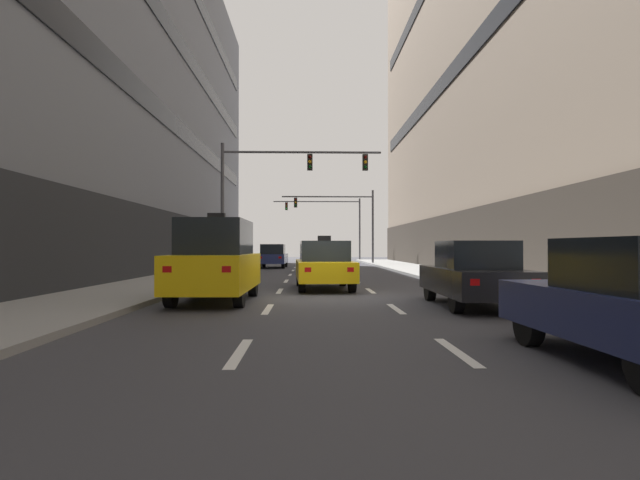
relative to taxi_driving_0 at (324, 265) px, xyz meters
name	(u,v)px	position (x,y,z in m)	size (l,w,h in m)	color
ground_plane	(327,297)	(0.02, -2.75, -0.85)	(120.00, 120.00, 0.00)	#38383D
sidewalk_left	(112,295)	(-6.42, -2.75, -0.78)	(3.57, 80.00, 0.14)	gray
sidewalk_right	(538,294)	(6.46, -2.75, -0.78)	(3.57, 80.00, 0.14)	gray
lane_stripe_l1_s2	(240,352)	(-1.53, -10.75, -0.84)	(0.16, 2.00, 0.01)	silver
lane_stripe_l1_s3	(268,309)	(-1.53, -5.75, -0.84)	(0.16, 2.00, 0.01)	silver
lane_stripe_l1_s4	(280,291)	(-1.53, -0.75, -0.84)	(0.16, 2.00, 0.01)	silver
lane_stripe_l1_s5	(286,281)	(-1.53, 4.25, -0.84)	(0.16, 2.00, 0.01)	silver
lane_stripe_l1_s6	(290,275)	(-1.53, 9.25, -0.84)	(0.16, 2.00, 0.01)	silver
lane_stripe_l1_s7	(293,270)	(-1.53, 14.25, -0.84)	(0.16, 2.00, 0.01)	silver
lane_stripe_l1_s8	(295,267)	(-1.53, 19.25, -0.84)	(0.16, 2.00, 0.01)	silver
lane_stripe_l1_s9	(297,265)	(-1.53, 24.25, -0.84)	(0.16, 2.00, 0.01)	silver
lane_stripe_l1_s10	(298,263)	(-1.53, 29.25, -0.84)	(0.16, 2.00, 0.01)	silver
lane_stripe_l2_s2	(456,351)	(1.57, -10.75, -0.84)	(0.16, 2.00, 0.01)	silver
lane_stripe_l2_s3	(396,309)	(1.57, -5.75, -0.84)	(0.16, 2.00, 0.01)	silver
lane_stripe_l2_s4	(370,291)	(1.57, -0.75, -0.84)	(0.16, 2.00, 0.01)	silver
lane_stripe_l2_s5	(356,281)	(1.57, 4.25, -0.84)	(0.16, 2.00, 0.01)	silver
lane_stripe_l2_s6	(348,275)	(1.57, 9.25, -0.84)	(0.16, 2.00, 0.01)	silver
lane_stripe_l2_s7	(342,270)	(1.57, 14.25, -0.84)	(0.16, 2.00, 0.01)	silver
lane_stripe_l2_s8	(337,267)	(1.57, 19.25, -0.84)	(0.16, 2.00, 0.01)	silver
lane_stripe_l2_s9	(334,265)	(1.57, 24.25, -0.84)	(0.16, 2.00, 0.01)	silver
lane_stripe_l2_s10	(331,263)	(1.57, 29.25, -0.84)	(0.16, 2.00, 0.01)	silver
taxi_driving_0	(324,265)	(0.00, 0.00, 0.00)	(2.11, 4.65, 1.90)	black
taxi_driving_1	(216,261)	(-3.09, -4.01, 0.27)	(1.99, 4.66, 2.44)	black
car_driving_2	(319,259)	(0.06, 12.61, -0.05)	(1.94, 4.37, 1.62)	black
car_driving_3	(273,256)	(-3.12, 18.68, -0.01)	(1.98, 4.58, 1.70)	black
car_parked_0	(640,303)	(3.62, -11.70, -0.05)	(1.93, 4.37, 1.62)	black
car_parked_1	(474,274)	(3.62, -5.35, -0.03)	(1.93, 4.44, 1.65)	black
traffic_signal_0	(276,181)	(-2.23, 8.30, 4.12)	(8.37, 0.35, 6.78)	#4C4C51
traffic_signal_1	(346,213)	(2.68, 25.82, 3.59)	(8.02, 0.35, 6.33)	#4C4C51
traffic_signal_2	(334,216)	(2.21, 37.03, 4.02)	(9.53, 0.34, 6.71)	#4C4C51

